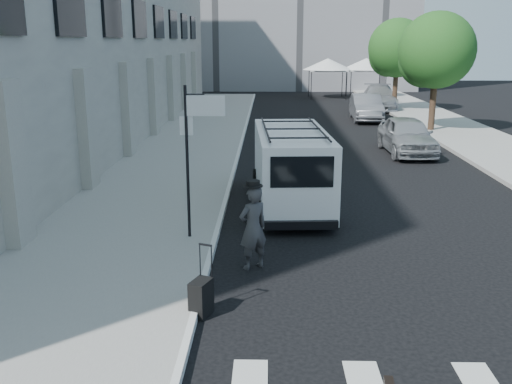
{
  "coord_description": "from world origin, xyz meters",
  "views": [
    {
      "loc": [
        -0.75,
        -9.42,
        4.59
      ],
      "look_at": [
        -1.03,
        2.94,
        1.3
      ],
      "focal_mm": 40.0,
      "sensor_mm": 36.0,
      "label": 1
    }
  ],
  "objects_px": {
    "businessman": "(253,228)",
    "parked_car_a": "(407,135)",
    "cargo_van": "(291,167)",
    "parked_car_c": "(379,97)",
    "parked_car_b": "(366,107)",
    "suitcase": "(201,298)"
  },
  "relations": [
    {
      "from": "businessman",
      "to": "cargo_van",
      "type": "distance_m",
      "value": 4.86
    },
    {
      "from": "suitcase",
      "to": "parked_car_b",
      "type": "relative_size",
      "value": 0.27
    },
    {
      "from": "businessman",
      "to": "parked_car_a",
      "type": "relative_size",
      "value": 0.39
    },
    {
      "from": "parked_car_a",
      "to": "parked_car_c",
      "type": "xyz_separation_m",
      "value": [
        1.8,
        15.91,
        0.04
      ]
    },
    {
      "from": "businessman",
      "to": "parked_car_b",
      "type": "height_order",
      "value": "businessman"
    },
    {
      "from": "businessman",
      "to": "parked_car_a",
      "type": "xyz_separation_m",
      "value": [
        6.07,
        12.59,
        -0.11
      ]
    },
    {
      "from": "parked_car_b",
      "to": "parked_car_c",
      "type": "xyz_separation_m",
      "value": [
        1.8,
        5.61,
        0.05
      ]
    },
    {
      "from": "cargo_van",
      "to": "parked_car_b",
      "type": "xyz_separation_m",
      "value": [
        5.13,
        18.12,
        -0.37
      ]
    },
    {
      "from": "businessman",
      "to": "parked_car_a",
      "type": "distance_m",
      "value": 13.97
    },
    {
      "from": "cargo_van",
      "to": "parked_car_a",
      "type": "bearing_deg",
      "value": 53.42
    },
    {
      "from": "cargo_van",
      "to": "parked_car_b",
      "type": "height_order",
      "value": "cargo_van"
    },
    {
      "from": "businessman",
      "to": "parked_car_c",
      "type": "bearing_deg",
      "value": -138.72
    },
    {
      "from": "suitcase",
      "to": "parked_car_a",
      "type": "xyz_separation_m",
      "value": [
        6.9,
        14.72,
        0.45
      ]
    },
    {
      "from": "suitcase",
      "to": "cargo_van",
      "type": "xyz_separation_m",
      "value": [
        1.77,
        6.89,
        0.8
      ]
    },
    {
      "from": "businessman",
      "to": "parked_car_b",
      "type": "bearing_deg",
      "value": -138.14
    },
    {
      "from": "suitcase",
      "to": "parked_car_b",
      "type": "height_order",
      "value": "parked_car_b"
    },
    {
      "from": "suitcase",
      "to": "cargo_van",
      "type": "height_order",
      "value": "cargo_van"
    },
    {
      "from": "cargo_van",
      "to": "suitcase",
      "type": "bearing_deg",
      "value": -107.8
    },
    {
      "from": "parked_car_b",
      "to": "businessman",
      "type": "bearing_deg",
      "value": -102.12
    },
    {
      "from": "suitcase",
      "to": "parked_car_b",
      "type": "xyz_separation_m",
      "value": [
        6.9,
        25.01,
        0.43
      ]
    },
    {
      "from": "businessman",
      "to": "parked_car_b",
      "type": "xyz_separation_m",
      "value": [
        6.07,
        22.88,
        -0.12
      ]
    },
    {
      "from": "parked_car_c",
      "to": "cargo_van",
      "type": "bearing_deg",
      "value": -99.07
    }
  ]
}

